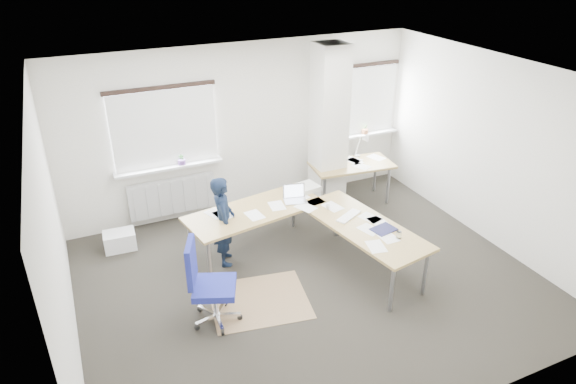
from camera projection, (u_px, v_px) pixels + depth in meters
name	position (u px, v px, depth m)	size (l,w,h in m)	color
ground	(310.00, 280.00, 7.07)	(6.00, 6.00, 0.00)	black
room_shell	(309.00, 149.00, 6.72)	(6.04, 5.04, 2.82)	silver
floor_mat	(260.00, 300.00, 6.68)	(1.24, 1.05, 0.01)	#8E704D
white_crate	(120.00, 240.00, 7.73)	(0.46, 0.32, 0.28)	white
desk_main	(310.00, 218.00, 7.23)	(2.82, 2.63, 0.96)	olive
desk_side	(351.00, 166.00, 8.86)	(1.47, 0.85, 1.22)	olive
task_chair	(212.00, 300.00, 6.20)	(0.67, 0.65, 1.14)	navy
person	(224.00, 221.00, 7.19)	(0.49, 0.32, 1.34)	black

